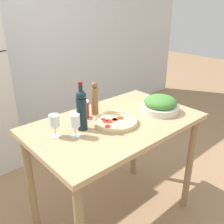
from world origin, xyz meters
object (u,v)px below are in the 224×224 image
object	(u,v)px
wine_glass_far	(54,122)
pepper_mill	(95,99)
wine_bottle	(82,109)
wine_glass_near	(75,122)
salt_canister	(85,109)
salad_bowl	(160,104)
homemade_pizza	(115,121)

from	to	relation	value
wine_glass_far	pepper_mill	xyz separation A→B (m)	(0.40, 0.10, 0.02)
wine_bottle	wine_glass_near	size ratio (longest dim) A/B	2.20
pepper_mill	wine_glass_near	bearing A→B (deg)	-148.52
wine_bottle	salt_canister	size ratio (longest dim) A/B	2.44
wine_glass_far	pepper_mill	world-z (taller)	pepper_mill
pepper_mill	salt_canister	xyz separation A→B (m)	(-0.09, 0.00, -0.06)
wine_glass_far	salad_bowl	xyz separation A→B (m)	(0.82, -0.19, -0.04)
wine_bottle	homemade_pizza	bearing A→B (deg)	-20.08
homemade_pizza	salt_canister	size ratio (longest dim) A/B	2.36
salad_bowl	salt_canister	distance (m)	0.59
salad_bowl	wine_bottle	bearing A→B (deg)	165.95
wine_bottle	salad_bowl	bearing A→B (deg)	-14.05
pepper_mill	salad_bowl	world-z (taller)	pepper_mill
wine_glass_far	homemade_pizza	bearing A→B (deg)	-15.94
wine_bottle	salad_bowl	xyz separation A→B (m)	(0.63, -0.16, -0.09)
wine_bottle	homemade_pizza	size ratio (longest dim) A/B	1.04
salad_bowl	homemade_pizza	size ratio (longest dim) A/B	0.93
wine_glass_near	salt_canister	size ratio (longest dim) A/B	1.11
homemade_pizza	wine_bottle	bearing A→B (deg)	159.92
salad_bowl	homemade_pizza	world-z (taller)	salad_bowl
wine_glass_near	pepper_mill	xyz separation A→B (m)	(0.31, 0.19, 0.02)
pepper_mill	salad_bowl	distance (m)	0.51
pepper_mill	homemade_pizza	distance (m)	0.25
wine_bottle	homemade_pizza	world-z (taller)	wine_bottle
pepper_mill	homemade_pizza	size ratio (longest dim) A/B	0.80
wine_glass_far	salt_canister	bearing A→B (deg)	18.73
homemade_pizza	salt_canister	world-z (taller)	salt_canister
homemade_pizza	salt_canister	distance (m)	0.25
wine_bottle	pepper_mill	size ratio (longest dim) A/B	1.29
wine_glass_near	salt_canister	xyz separation A→B (m)	(0.21, 0.19, -0.03)
wine_glass_far	salt_canister	xyz separation A→B (m)	(0.31, 0.10, -0.03)
salad_bowl	homemade_pizza	xyz separation A→B (m)	(-0.41, 0.08, -0.04)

